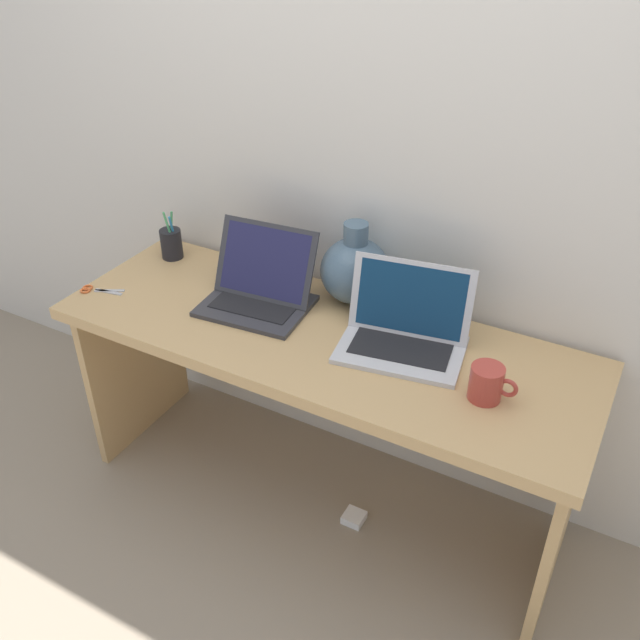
% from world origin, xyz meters
% --- Properties ---
extents(ground_plane, '(6.00, 6.00, 0.00)m').
position_xyz_m(ground_plane, '(0.00, 0.00, 0.00)').
color(ground_plane, gray).
extents(back_wall, '(4.40, 0.04, 2.40)m').
position_xyz_m(back_wall, '(0.00, 0.33, 1.20)').
color(back_wall, silver).
rests_on(back_wall, ground).
extents(desk, '(1.67, 0.58, 0.70)m').
position_xyz_m(desk, '(0.00, 0.00, 0.57)').
color(desk, tan).
rests_on(desk, ground).
extents(laptop_left, '(0.36, 0.29, 0.24)m').
position_xyz_m(laptop_left, '(-0.25, 0.07, 0.77)').
color(laptop_left, '#333338').
rests_on(laptop_left, desk).
extents(laptop_right, '(0.40, 0.31, 0.24)m').
position_xyz_m(laptop_right, '(0.24, 0.07, 0.77)').
color(laptop_right, silver).
rests_on(laptop_right, desk).
extents(green_vase, '(0.22, 0.22, 0.27)m').
position_xyz_m(green_vase, '(0.00, 0.23, 0.81)').
color(green_vase, slate).
rests_on(green_vase, desk).
extents(coffee_mug, '(0.13, 0.09, 0.10)m').
position_xyz_m(coffee_mug, '(0.53, -0.05, 0.75)').
color(coffee_mug, '#B23D33').
rests_on(coffee_mug, desk).
extents(pen_cup, '(0.08, 0.08, 0.18)m').
position_xyz_m(pen_cup, '(-0.70, 0.18, 0.76)').
color(pen_cup, black).
rests_on(pen_cup, desk).
extents(scissors, '(0.15, 0.09, 0.01)m').
position_xyz_m(scissors, '(-0.78, -0.14, 0.71)').
color(scissors, '#B7B7BC').
rests_on(scissors, desk).
extents(power_brick, '(0.07, 0.07, 0.03)m').
position_xyz_m(power_brick, '(0.16, -0.04, 0.01)').
color(power_brick, white).
rests_on(power_brick, ground).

